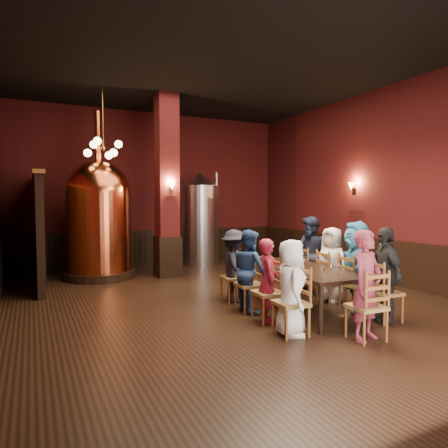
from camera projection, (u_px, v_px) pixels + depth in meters
name	position (u px, v px, depth m)	size (l,w,h in m)	color
room	(228.00, 182.00, 7.49)	(10.00, 10.02, 4.50)	black
wainscot_right	(380.00, 260.00, 9.31)	(0.08, 9.90, 1.00)	black
wainscot_back	(155.00, 247.00, 12.05)	(7.90, 0.08, 1.00)	black
column	(167.00, 186.00, 9.87)	(0.58, 0.58, 4.50)	#46110F
partition	(39.00, 231.00, 9.03)	(0.22, 3.50, 2.40)	black
pendant_cluster	(103.00, 149.00, 9.26)	(0.90, 0.90, 1.70)	#A57226
sconce_wall	(354.00, 188.00, 9.91)	(0.20, 0.20, 0.36)	black
sconce_column	(171.00, 188.00, 9.61)	(0.20, 0.20, 0.36)	black
dining_table	(303.00, 271.00, 6.83)	(1.16, 2.46, 0.75)	black
chair_0	(291.00, 303.00, 5.60)	(0.46, 0.46, 0.92)	brown
person_0	(291.00, 288.00, 5.58)	(0.66, 0.43, 1.35)	white
chair_1	(268.00, 292.00, 6.22)	(0.46, 0.46, 0.92)	brown
person_1	(268.00, 280.00, 6.21)	(0.47, 0.31, 1.30)	maroon
chair_2	(250.00, 284.00, 6.83)	(0.46, 0.46, 0.92)	brown
person_2	(250.00, 270.00, 6.81)	(0.68, 0.34, 1.40)	navy
chair_3	(234.00, 277.00, 7.45)	(0.46, 0.46, 0.92)	brown
person_3	(234.00, 266.00, 7.43)	(0.88, 0.50, 1.36)	black
chair_4	(385.00, 292.00, 6.23)	(0.46, 0.46, 0.92)	brown
person_4	(385.00, 274.00, 6.22)	(0.87, 0.36, 1.48)	black
chair_5	(355.00, 284.00, 6.85)	(0.46, 0.46, 0.92)	brown
person_5	(356.00, 266.00, 6.84)	(1.44, 0.46, 1.55)	teal
chair_6	(331.00, 277.00, 7.47)	(0.46, 0.46, 0.92)	brown
person_6	(332.00, 264.00, 7.45)	(0.68, 0.44, 1.40)	beige
chair_7	(311.00, 271.00, 8.08)	(0.46, 0.46, 0.92)	brown
person_7	(311.00, 255.00, 8.07)	(0.76, 0.38, 1.57)	#181D31
chair_8	(366.00, 306.00, 5.41)	(0.46, 0.46, 0.92)	brown
person_8	(367.00, 285.00, 5.39)	(0.55, 0.36, 1.50)	maroon
copper_kettle	(99.00, 218.00, 9.71)	(1.85, 1.85, 4.03)	black
steel_vessel	(200.00, 219.00, 11.78)	(1.25, 1.25, 2.70)	#B2B2B7
rose_vase	(269.00, 247.00, 7.69)	(0.22, 0.22, 0.37)	white
wine_glass_0	(331.00, 270.00, 6.03)	(0.07, 0.07, 0.17)	white
wine_glass_1	(303.00, 267.00, 6.31)	(0.07, 0.07, 0.17)	white
wine_glass_2	(323.00, 273.00, 5.79)	(0.07, 0.07, 0.17)	white
wine_glass_3	(338.00, 269.00, 6.13)	(0.07, 0.07, 0.17)	white
wine_glass_4	(285.00, 259.00, 7.23)	(0.07, 0.07, 0.17)	white
wine_glass_5	(300.00, 260.00, 7.06)	(0.07, 0.07, 0.17)	white
wine_glass_6	(281.00, 257.00, 7.45)	(0.07, 0.07, 0.17)	white
wine_glass_7	(297.00, 264.00, 6.62)	(0.07, 0.07, 0.17)	white
wine_glass_8	(289.00, 256.00, 7.64)	(0.07, 0.07, 0.17)	white
wine_glass_9	(304.00, 262.00, 6.88)	(0.07, 0.07, 0.17)	white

